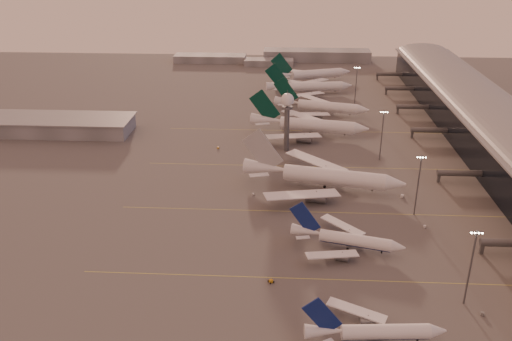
{
  "coord_description": "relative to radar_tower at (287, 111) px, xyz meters",
  "views": [
    {
      "loc": [
        3.75,
        -133.89,
        100.78
      ],
      "look_at": [
        -7.48,
        69.95,
        10.67
      ],
      "focal_mm": 38.0,
      "sensor_mm": 36.0,
      "label": 1
    }
  ],
  "objects": [
    {
      "name": "taxiway_markings",
      "position": [
        25.0,
        -64.0,
        -20.94
      ],
      "size": [
        180.0,
        185.25,
        0.02
      ],
      "color": "gold",
      "rests_on": "ground"
    },
    {
      "name": "greentail_a",
      "position": [
        12.19,
        23.9,
        -16.77
      ],
      "size": [
        64.64,
        51.75,
        23.67
      ],
      "color": "white",
      "rests_on": "ground"
    },
    {
      "name": "distant_horizon",
      "position": [
        -2.38,
        205.14,
        -17.06
      ],
      "size": [
        165.0,
        37.5,
        9.0
      ],
      "color": "slate",
      "rests_on": "ground"
    },
    {
      "name": "widebody_white",
      "position": [
        15.83,
        -43.44,
        -16.68
      ],
      "size": [
        69.25,
        54.95,
        24.63
      ],
      "color": "white",
      "rests_on": "ground"
    },
    {
      "name": "gsv_catering_a",
      "position": [
        56.92,
        -125.22,
        -19.02
      ],
      "size": [
        5.08,
        3.2,
        3.86
      ],
      "color": "slate",
      "rests_on": "ground"
    },
    {
      "name": "mast_a",
      "position": [
        53.0,
        -120.0,
        -7.21
      ],
      "size": [
        3.6,
        0.56,
        25.0
      ],
      "color": "#505156",
      "rests_on": "ground"
    },
    {
      "name": "mast_b",
      "position": [
        50.0,
        -65.0,
        -7.21
      ],
      "size": [
        3.6,
        0.56,
        25.0
      ],
      "color": "#505156",
      "rests_on": "ground"
    },
    {
      "name": "gsv_truck_b",
      "position": [
        52.11,
        -75.16,
        -19.98
      ],
      "size": [
        4.92,
        2.39,
        1.91
      ],
      "color": "silver",
      "rests_on": "ground"
    },
    {
      "name": "gsv_truck_d",
      "position": [
        -34.46,
        0.88,
        -19.99
      ],
      "size": [
        3.14,
        4.97,
        1.89
      ],
      "color": "#C08516",
      "rests_on": "ground"
    },
    {
      "name": "greentail_d",
      "position": [
        18.18,
        138.51,
        -16.95
      ],
      "size": [
        59.78,
        47.46,
        22.62
      ],
      "color": "white",
      "rests_on": "ground"
    },
    {
      "name": "ground",
      "position": [
        -5.0,
        -120.0,
        -20.95
      ],
      "size": [
        700.0,
        700.0,
        0.0
      ],
      "primitive_type": "plane",
      "color": "#4E4C4C",
      "rests_on": "ground"
    },
    {
      "name": "mast_d",
      "position": [
        43.0,
        80.0,
        -7.21
      ],
      "size": [
        3.6,
        0.56,
        25.0
      ],
      "color": "#505156",
      "rests_on": "ground"
    },
    {
      "name": "gsv_tug_far",
      "position": [
        4.29,
        -25.25,
        -20.41
      ],
      "size": [
        2.7,
        3.92,
        1.04
      ],
      "color": "silver",
      "rests_on": "ground"
    },
    {
      "name": "gsv_truck_c",
      "position": [
        -13.26,
        -51.63,
        -19.93
      ],
      "size": [
        5.2,
        2.76,
        2.0
      ],
      "color": "silver",
      "rests_on": "ground"
    },
    {
      "name": "gsv_tug_mid",
      "position": [
        -4.33,
        -112.78,
        -20.43
      ],
      "size": [
        3.69,
        4.1,
        1.01
      ],
      "color": "#C08516",
      "rests_on": "ground"
    },
    {
      "name": "greentail_b",
      "position": [
        20.78,
        60.27,
        -17.19
      ],
      "size": [
        57.37,
        45.76,
        21.26
      ],
      "color": "white",
      "rests_on": "ground"
    },
    {
      "name": "narrowbody_near",
      "position": [
        24.09,
        -138.51,
        -17.87
      ],
      "size": [
        38.88,
        30.95,
        15.19
      ],
      "color": "white",
      "rests_on": "ground"
    },
    {
      "name": "mast_c",
      "position": [
        45.0,
        -10.0,
        -7.21
      ],
      "size": [
        3.6,
        0.56,
        25.0
      ],
      "color": "#505156",
      "rests_on": "ground"
    },
    {
      "name": "radar_tower",
      "position": [
        0.0,
        0.0,
        0.0
      ],
      "size": [
        6.4,
        6.4,
        31.1
      ],
      "color": "#505156",
      "rests_on": "ground"
    },
    {
      "name": "narrowbody_mid",
      "position": [
        21.2,
        -91.44,
        -17.75
      ],
      "size": [
        39.63,
        31.22,
        15.79
      ],
      "color": "white",
      "rests_on": "ground"
    },
    {
      "name": "terminal",
      "position": [
        102.88,
        -9.91,
        -10.43
      ],
      "size": [
        57.0,
        362.0,
        23.04
      ],
      "color": "black",
      "rests_on": "ground"
    },
    {
      "name": "hangar",
      "position": [
        -125.0,
        20.0,
        -16.63
      ],
      "size": [
        82.0,
        27.0,
        8.5
      ],
      "color": "slate",
      "rests_on": "ground"
    },
    {
      "name": "greentail_c",
      "position": [
        15.33,
        104.55,
        -17.12
      ],
      "size": [
        59.51,
        47.73,
        21.7
      ],
      "color": "white",
      "rests_on": "ground"
    },
    {
      "name": "gsv_catering_b",
      "position": [
        48.41,
        -50.27,
        -18.65
      ],
      "size": [
        6.12,
        4.58,
        4.6
      ],
      "color": "silver",
      "rests_on": "ground"
    }
  ]
}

